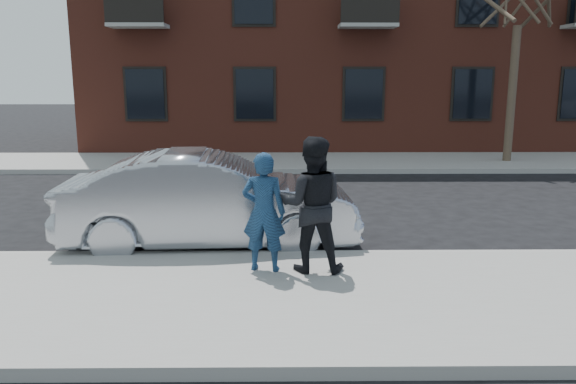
{
  "coord_description": "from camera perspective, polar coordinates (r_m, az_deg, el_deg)",
  "views": [
    {
      "loc": [
        -2.74,
        -6.84,
        2.85
      ],
      "look_at": [
        -2.67,
        0.4,
        1.34
      ],
      "focal_mm": 35.0,
      "sensor_mm": 36.0,
      "label": 1
    }
  ],
  "objects": [
    {
      "name": "far_sidewalk",
      "position": [
        18.51,
        7.95,
        3.05
      ],
      "size": [
        50.0,
        3.5,
        0.15
      ],
      "primitive_type": "cube",
      "color": "gray",
      "rests_on": "ground"
    },
    {
      "name": "near_sidewalk",
      "position": [
        7.66,
        20.76,
        -10.27
      ],
      "size": [
        50.0,
        3.5,
        0.15
      ],
      "primitive_type": "cube",
      "color": "gray",
      "rests_on": "ground"
    },
    {
      "name": "silver_sedan",
      "position": [
        9.45,
        -7.85,
        -0.86
      ],
      "size": [
        4.96,
        2.01,
        1.6
      ],
      "primitive_type": "imported",
      "rotation": [
        0.0,
        0.0,
        1.64
      ],
      "color": "#999BA3",
      "rests_on": "ground"
    },
    {
      "name": "far_curb",
      "position": [
        16.76,
        8.85,
        2.11
      ],
      "size": [
        50.0,
        0.1,
        0.15
      ],
      "primitive_type": "cube",
      "color": "#999691",
      "rests_on": "ground"
    },
    {
      "name": "man_peacoat",
      "position": [
        7.76,
        2.44,
        -1.29
      ],
      "size": [
        0.97,
        0.79,
        1.89
      ],
      "rotation": [
        0.0,
        0.0,
        3.06
      ],
      "color": "black",
      "rests_on": "near_sidewalk"
    },
    {
      "name": "ground",
      "position": [
        7.91,
        20.07,
        -10.11
      ],
      "size": [
        100.0,
        100.0,
        0.0
      ],
      "primitive_type": "plane",
      "color": "black",
      "rests_on": "ground"
    },
    {
      "name": "man_hoodie",
      "position": [
        7.79,
        -2.48,
        -2.04
      ],
      "size": [
        0.67,
        0.54,
        1.68
      ],
      "rotation": [
        0.0,
        0.0,
        2.99
      ],
      "color": "navy",
      "rests_on": "near_sidewalk"
    },
    {
      "name": "near_curb",
      "position": [
        9.26,
        16.77,
        -6.19
      ],
      "size": [
        50.0,
        0.1,
        0.15
      ],
      "primitive_type": "cube",
      "color": "#999691",
      "rests_on": "ground"
    }
  ]
}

